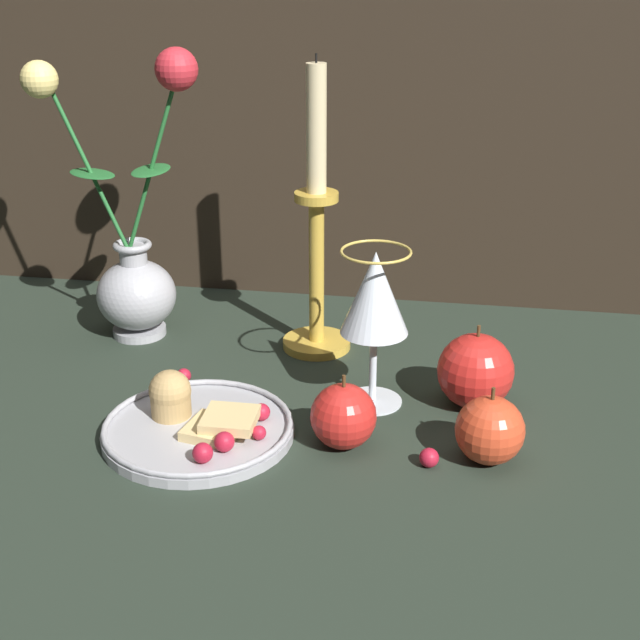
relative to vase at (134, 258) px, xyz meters
The scene contains 11 objects.
ground_plane 0.27m from the vase, 40.24° to the right, with size 2.40×2.40×0.00m, color #232D23.
vase is the anchor object (origin of this frame).
plate_with_pastries 0.28m from the vase, 57.82° to the right, with size 0.19×0.19×0.06m.
wine_glass 0.33m from the vase, 22.35° to the right, with size 0.07×0.07×0.17m.
candlestick 0.23m from the vase, ahead, with size 0.08×0.08×0.35m.
apple_beside_vase 0.44m from the vase, 15.60° to the right, with size 0.08×0.08×0.09m.
apple_near_glass 0.37m from the vase, 37.23° to the right, with size 0.07×0.07×0.08m.
apple_at_table_edge 0.49m from the vase, 27.56° to the right, with size 0.07×0.07×0.08m.
berry_near_plate 0.18m from the vase, 51.04° to the right, with size 0.02×0.02×0.02m, color #AD192D.
berry_front_center 0.46m from the vase, 33.08° to the right, with size 0.02×0.02×0.02m, color #AD192D.
berry_by_glass_stem 0.33m from the vase, 33.85° to the right, with size 0.02×0.02×0.02m, color #AD192D.
Camera 1 is at (0.20, -0.81, 0.46)m, focal length 50.00 mm.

